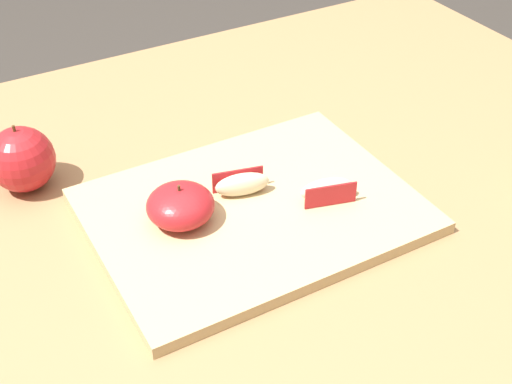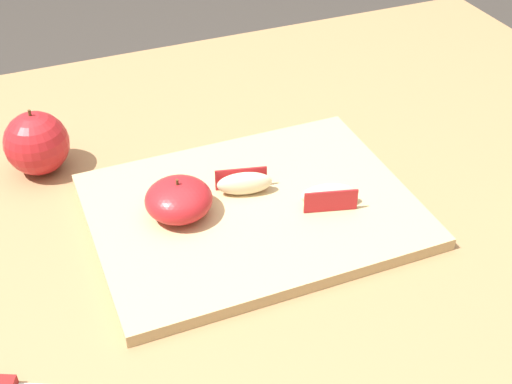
# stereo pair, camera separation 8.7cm
# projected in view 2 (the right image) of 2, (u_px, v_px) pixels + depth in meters

# --- Properties ---
(dining_table) EXTENTS (1.37, 0.90, 0.73)m
(dining_table) POSITION_uv_depth(u_px,v_px,m) (234.00, 236.00, 1.00)
(dining_table) COLOR #9E754C
(dining_table) RESTS_ON ground_plane
(cutting_board) EXTENTS (0.40, 0.31, 0.02)m
(cutting_board) POSITION_uv_depth(u_px,v_px,m) (256.00, 209.00, 0.89)
(cutting_board) COLOR tan
(cutting_board) RESTS_ON dining_table
(apple_half_skin_up) EXTENTS (0.08, 0.08, 0.05)m
(apple_half_skin_up) POSITION_uv_depth(u_px,v_px,m) (179.00, 199.00, 0.85)
(apple_half_skin_up) COLOR #B21E23
(apple_half_skin_up) RESTS_ON cutting_board
(apple_wedge_front) EXTENTS (0.08, 0.04, 0.03)m
(apple_wedge_front) POSITION_uv_depth(u_px,v_px,m) (329.00, 195.00, 0.87)
(apple_wedge_front) COLOR beige
(apple_wedge_front) RESTS_ON cutting_board
(apple_wedge_near_knife) EXTENTS (0.08, 0.04, 0.03)m
(apple_wedge_near_knife) POSITION_uv_depth(u_px,v_px,m) (243.00, 183.00, 0.89)
(apple_wedge_near_knife) COLOR beige
(apple_wedge_near_knife) RESTS_ON cutting_board
(whole_apple_crimson) EXTENTS (0.09, 0.09, 0.10)m
(whole_apple_crimson) POSITION_uv_depth(u_px,v_px,m) (37.00, 143.00, 0.94)
(whole_apple_crimson) COLOR #B21E23
(whole_apple_crimson) RESTS_ON dining_table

